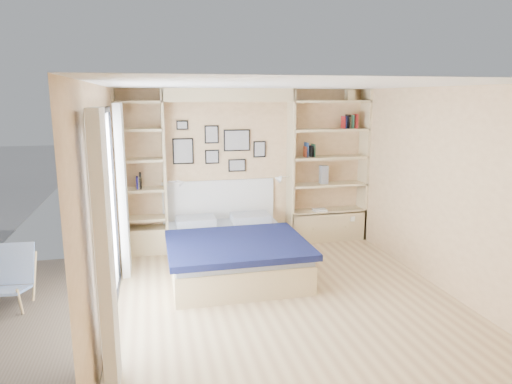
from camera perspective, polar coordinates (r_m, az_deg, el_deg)
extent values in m
plane|color=#D0B480|center=(5.64, 3.64, -13.14)|extent=(4.50, 4.50, 0.00)
plane|color=#E4BA86|center=(7.38, -1.27, 3.04)|extent=(4.00, 0.00, 4.00)
plane|color=#E4BA86|center=(3.23, 15.61, -9.00)|extent=(4.00, 0.00, 4.00)
plane|color=#E4BA86|center=(5.04, -18.52, -1.71)|extent=(0.00, 4.50, 4.50)
plane|color=#E4BA86|center=(6.11, 22.06, 0.33)|extent=(0.00, 4.50, 4.50)
plane|color=white|center=(5.11, 4.01, 13.19)|extent=(4.50, 4.50, 0.00)
cube|color=#CFB785|center=(7.05, -11.37, 2.40)|extent=(0.04, 0.35, 2.50)
cube|color=#CFB785|center=(7.39, 4.34, 3.02)|extent=(0.04, 0.35, 2.50)
cube|color=#CFB785|center=(7.06, -3.45, 12.00)|extent=(2.00, 0.35, 0.20)
cube|color=#CFB785|center=(7.86, 13.29, 3.27)|extent=(0.04, 0.35, 2.50)
cube|color=#CFB785|center=(7.07, -16.89, 2.14)|extent=(0.04, 0.35, 2.50)
cube|color=#CFB785|center=(7.82, 8.79, -4.11)|extent=(1.30, 0.35, 0.50)
cube|color=#CFB785|center=(7.29, -13.80, -5.89)|extent=(0.70, 0.35, 0.40)
cube|color=black|center=(4.91, -18.92, 9.50)|extent=(0.04, 2.08, 0.06)
cube|color=black|center=(5.44, -17.33, -14.29)|extent=(0.04, 2.08, 0.06)
cube|color=black|center=(4.10, -19.21, -7.00)|extent=(0.04, 0.06, 2.20)
cube|color=black|center=(6.06, -17.30, -0.87)|extent=(0.04, 0.06, 2.20)
cube|color=silver|center=(5.07, -18.20, -3.13)|extent=(0.01, 2.00, 2.20)
cube|color=white|center=(3.81, -18.33, -7.57)|extent=(0.10, 0.45, 2.30)
cube|color=white|center=(6.32, -16.35, 0.15)|extent=(0.10, 0.45, 2.30)
cube|color=#CFB785|center=(7.75, 8.85, -2.33)|extent=(1.30, 0.35, 0.04)
cube|color=#CFB785|center=(7.65, 8.95, 0.94)|extent=(1.30, 0.35, 0.04)
cube|color=#CFB785|center=(7.58, 9.06, 4.28)|extent=(1.30, 0.35, 0.04)
cube|color=#CFB785|center=(7.54, 9.17, 7.67)|extent=(1.30, 0.35, 0.04)
cube|color=#CFB785|center=(7.52, 9.29, 11.09)|extent=(1.30, 0.35, 0.04)
cube|color=#CFB785|center=(7.20, -13.93, -3.23)|extent=(0.70, 0.35, 0.04)
cube|color=#CFB785|center=(7.10, -14.11, 0.28)|extent=(0.70, 0.35, 0.04)
cube|color=#CFB785|center=(7.02, -14.29, 3.88)|extent=(0.70, 0.35, 0.04)
cube|color=#CFB785|center=(6.98, -14.48, 7.54)|extent=(0.70, 0.35, 0.04)
cube|color=#CFB785|center=(6.96, -14.65, 10.82)|extent=(0.70, 0.35, 0.04)
cube|color=#CFB785|center=(6.41, -2.96, -8.18)|extent=(1.70, 2.12, 0.37)
cube|color=#A0A6AF|center=(6.33, -2.98, -6.18)|extent=(1.66, 2.08, 0.10)
cube|color=#0F143A|center=(5.97, -2.37, -6.58)|extent=(1.80, 1.48, 0.08)
cube|color=#A0A6AF|center=(6.97, -7.55, -3.63)|extent=(0.58, 0.42, 0.12)
cube|color=#A0A6AF|center=(7.10, -0.71, -3.25)|extent=(0.58, 0.42, 0.12)
cube|color=white|center=(7.37, -4.63, -1.20)|extent=(1.80, 0.04, 0.70)
cube|color=black|center=(7.18, -9.11, 5.06)|extent=(0.32, 0.02, 0.40)
cube|color=gray|center=(7.17, -9.10, 5.05)|extent=(0.28, 0.01, 0.36)
cube|color=black|center=(7.20, -5.57, 7.18)|extent=(0.22, 0.02, 0.28)
cube|color=gray|center=(7.19, -5.56, 7.17)|extent=(0.18, 0.01, 0.24)
cube|color=black|center=(7.23, -5.51, 4.41)|extent=(0.22, 0.02, 0.22)
cube|color=gray|center=(7.22, -5.50, 4.40)|extent=(0.18, 0.01, 0.18)
cube|color=black|center=(7.27, -2.41, 6.47)|extent=(0.42, 0.02, 0.34)
cube|color=gray|center=(7.26, -2.39, 6.47)|extent=(0.38, 0.01, 0.30)
cube|color=black|center=(7.32, -2.38, 3.35)|extent=(0.28, 0.02, 0.20)
cube|color=gray|center=(7.31, -2.37, 3.34)|extent=(0.24, 0.01, 0.16)
cube|color=black|center=(7.36, 0.44, 5.38)|extent=(0.20, 0.02, 0.26)
cube|color=gray|center=(7.35, 0.46, 5.37)|extent=(0.16, 0.01, 0.22)
cube|color=black|center=(7.14, -9.21, 8.25)|extent=(0.18, 0.02, 0.14)
cube|color=gray|center=(7.13, -9.20, 8.25)|extent=(0.14, 0.01, 0.10)
cylinder|color=silver|center=(7.01, -10.16, 1.31)|extent=(0.20, 0.02, 0.02)
cone|color=white|center=(7.02, -9.34, 1.19)|extent=(0.13, 0.12, 0.15)
cylinder|color=silver|center=(7.30, 3.45, 1.89)|extent=(0.20, 0.02, 0.02)
cone|color=white|center=(7.27, 2.69, 1.70)|extent=(0.13, 0.12, 0.15)
cube|color=#A53C23|center=(7.42, 6.21, 5.02)|extent=(0.02, 0.15, 0.17)
cube|color=navy|center=(7.42, 6.29, 5.27)|extent=(0.03, 0.15, 0.23)
cube|color=black|center=(7.46, 6.93, 5.07)|extent=(0.03, 0.15, 0.18)
cube|color=tan|center=(7.46, 6.96, 5.03)|extent=(0.04, 0.15, 0.17)
cube|color=#26593F|center=(7.47, 7.15, 5.18)|extent=(0.03, 0.15, 0.21)
cube|color=#A51E1E|center=(7.62, 10.88, 8.55)|extent=(0.02, 0.15, 0.20)
cube|color=navy|center=(7.63, 10.97, 8.55)|extent=(0.03, 0.15, 0.20)
cube|color=black|center=(7.65, 11.40, 8.64)|extent=(0.03, 0.15, 0.23)
cube|color=#BFB28C|center=(7.65, 11.44, 8.51)|extent=(0.04, 0.15, 0.19)
cube|color=#26593F|center=(7.68, 11.85, 8.61)|extent=(0.03, 0.15, 0.22)
cube|color=#A51E1E|center=(7.71, 12.31, 8.65)|extent=(0.03, 0.15, 0.23)
cube|color=navy|center=(7.07, -14.63, 1.13)|extent=(0.02, 0.15, 0.18)
cube|color=black|center=(7.07, -14.26, 1.38)|extent=(0.03, 0.15, 0.24)
cube|color=#BFB28C|center=(7.07, -14.30, 1.18)|extent=(0.03, 0.15, 0.19)
cube|color=#CFB785|center=(7.65, 11.65, 11.73)|extent=(0.13, 0.13, 0.15)
cone|color=#CFB785|center=(7.65, 11.69, 12.59)|extent=(0.20, 0.20, 0.08)
cube|color=slate|center=(7.59, 8.46, 2.17)|extent=(0.12, 0.12, 0.30)
cube|color=white|center=(7.64, 7.97, -2.24)|extent=(0.22, 0.16, 0.03)
cylinder|color=tan|center=(5.72, -27.39, -12.17)|extent=(0.04, 0.12, 0.35)
cylinder|color=tan|center=(6.12, -25.97, -9.59)|extent=(0.06, 0.29, 0.58)
cube|color=#3257A6|center=(5.91, -28.72, -10.77)|extent=(0.44, 0.52, 0.13)
cube|color=#3257A6|center=(6.14, -27.80, -7.90)|extent=(0.42, 0.23, 0.47)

